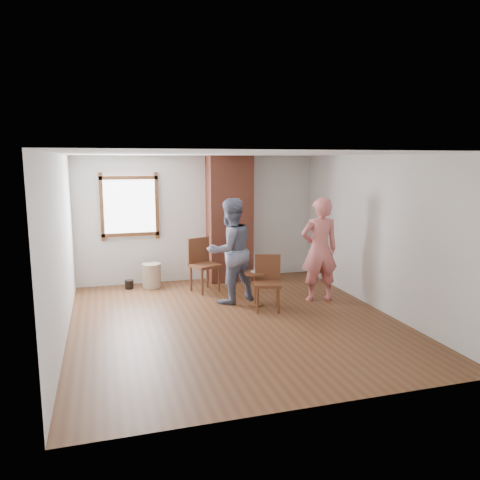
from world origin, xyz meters
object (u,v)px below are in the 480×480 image
object	(u,v)px
stoneware_crock	(152,275)
dining_chair_right	(268,279)
dining_chair_left	(202,261)
man	(230,251)
person_pink	(319,250)
side_table	(256,283)

from	to	relation	value
stoneware_crock	dining_chair_right	distance (m)	2.66
dining_chair_left	dining_chair_right	bearing A→B (deg)	-82.99
dining_chair_right	dining_chair_left	bearing A→B (deg)	137.38
man	person_pink	bearing A→B (deg)	147.54
dining_chair_left	person_pink	bearing A→B (deg)	-55.78
man	stoneware_crock	bearing A→B (deg)	-67.40
side_table	man	world-z (taller)	man
dining_chair_right	man	size ratio (longest dim) A/B	0.50
dining_chair_left	man	bearing A→B (deg)	-91.96
dining_chair_right	person_pink	bearing A→B (deg)	29.96
dining_chair_left	man	xyz separation A→B (m)	(0.32, -0.87, 0.36)
dining_chair_left	person_pink	world-z (taller)	person_pink
side_table	person_pink	bearing A→B (deg)	-1.62
side_table	person_pink	distance (m)	1.29
dining_chair_left	side_table	xyz separation A→B (m)	(0.69, -1.20, -0.17)
side_table	person_pink	world-z (taller)	person_pink
stoneware_crock	man	xyz separation A→B (m)	(1.25, -1.40, 0.69)
dining_chair_right	person_pink	xyz separation A→B (m)	(1.05, 0.22, 0.41)
stoneware_crock	side_table	distance (m)	2.37
man	side_table	bearing A→B (deg)	118.89
stoneware_crock	dining_chair_left	world-z (taller)	dining_chair_left
stoneware_crock	man	bearing A→B (deg)	-48.18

